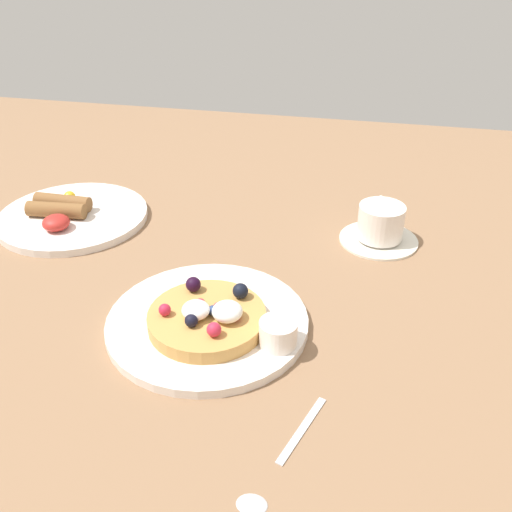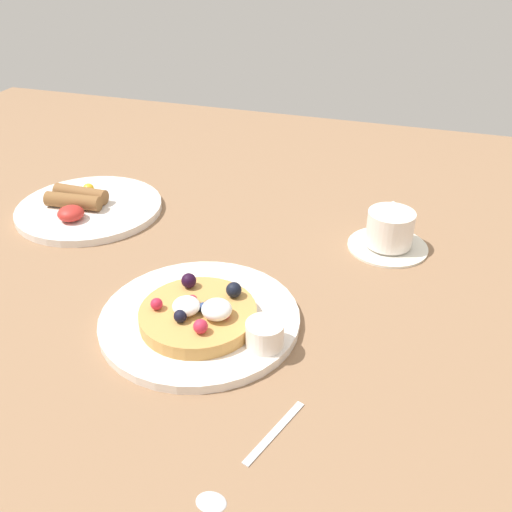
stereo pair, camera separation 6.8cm
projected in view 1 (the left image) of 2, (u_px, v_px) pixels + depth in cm
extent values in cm
cube|color=#886648|center=(224.00, 290.00, 80.98)|extent=(186.94, 148.94, 3.00)
cylinder|color=white|center=(208.00, 322.00, 71.32)|extent=(25.21, 25.21, 1.20)
cylinder|color=tan|center=(207.00, 319.00, 69.41)|extent=(14.48, 14.48, 1.80)
sphere|color=#C21F43|center=(235.00, 314.00, 67.44)|extent=(1.64, 1.64, 1.64)
sphere|color=black|center=(240.00, 291.00, 71.19)|extent=(1.98, 1.98, 1.98)
sphere|color=navy|center=(207.00, 311.00, 68.46)|extent=(1.04, 1.04, 1.04)
sphere|color=#C7243E|center=(219.00, 308.00, 68.52)|extent=(1.52, 1.52, 1.52)
sphere|color=navy|center=(199.00, 314.00, 67.72)|extent=(1.26, 1.26, 1.26)
sphere|color=black|center=(194.00, 321.00, 66.38)|extent=(1.58, 1.58, 1.58)
sphere|color=navy|center=(205.00, 310.00, 68.45)|extent=(1.26, 1.26, 1.26)
sphere|color=#C0283C|center=(201.00, 304.00, 69.40)|extent=(1.35, 1.35, 1.35)
sphere|color=#C52741|center=(214.00, 330.00, 64.92)|extent=(1.72, 1.72, 1.72)
sphere|color=black|center=(193.00, 284.00, 72.45)|extent=(1.94, 1.94, 1.94)
sphere|color=navy|center=(213.00, 310.00, 68.36)|extent=(1.26, 1.26, 1.26)
sphere|color=#C2213B|center=(165.00, 310.00, 68.27)|extent=(1.49, 1.49, 1.49)
ellipsoid|color=white|center=(198.00, 310.00, 67.74)|extent=(3.38, 3.38, 2.03)
ellipsoid|color=white|center=(227.00, 311.00, 67.41)|extent=(3.67, 3.67, 2.20)
cylinder|color=white|center=(278.00, 333.00, 66.04)|extent=(4.50, 4.50, 3.15)
cylinder|color=brown|center=(278.00, 329.00, 65.71)|extent=(3.69, 3.69, 0.38)
cylinder|color=white|center=(73.00, 217.00, 95.37)|extent=(24.55, 24.55, 1.24)
cylinder|color=brown|center=(56.00, 210.00, 93.24)|extent=(9.82, 3.35, 2.56)
cylinder|color=brown|center=(63.00, 202.00, 95.74)|extent=(9.67, 2.65, 2.56)
ellipsoid|color=white|center=(70.00, 199.00, 98.82)|extent=(6.31, 5.37, 0.60)
sphere|color=yellow|center=(70.00, 197.00, 98.56)|extent=(2.00, 2.00, 2.00)
ellipsoid|color=#B22822|center=(56.00, 223.00, 89.79)|extent=(4.26, 4.26, 2.34)
cylinder|color=white|center=(379.00, 239.00, 89.49)|extent=(12.24, 12.24, 0.76)
cylinder|color=white|center=(381.00, 222.00, 87.89)|extent=(7.09, 7.09, 5.33)
torus|color=white|center=(380.00, 207.00, 91.57)|extent=(1.02, 3.83, 3.79)
cylinder|color=brown|center=(382.00, 212.00, 86.99)|extent=(6.03, 6.03, 0.43)
cube|color=silver|center=(302.00, 429.00, 57.32)|extent=(3.91, 9.49, 0.30)
ellipsoid|color=silver|center=(252.00, 503.00, 50.11)|extent=(2.86, 2.20, 0.60)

